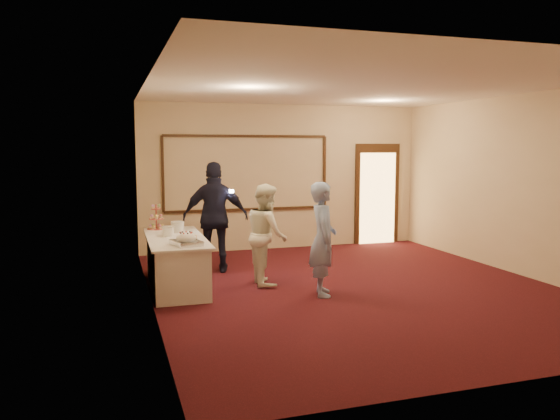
% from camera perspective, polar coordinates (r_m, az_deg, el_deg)
% --- Properties ---
extents(floor, '(7.00, 7.00, 0.00)m').
position_cam_1_polar(floor, '(8.44, 7.81, -8.05)').
color(floor, black).
rests_on(floor, ground).
extents(room_walls, '(6.04, 7.04, 3.02)m').
position_cam_1_polar(room_walls, '(8.17, 8.03, 5.83)').
color(room_walls, beige).
rests_on(room_walls, floor).
extents(wall_molding, '(3.45, 0.04, 1.55)m').
position_cam_1_polar(wall_molding, '(11.19, -3.44, 3.89)').
color(wall_molding, black).
rests_on(wall_molding, room_walls).
extents(doorway, '(1.05, 0.07, 2.20)m').
position_cam_1_polar(doorway, '(12.26, 10.10, 1.60)').
color(doorway, black).
rests_on(doorway, floor).
extents(buffet_table, '(0.88, 2.20, 0.77)m').
position_cam_1_polar(buffet_table, '(8.48, -10.81, -5.34)').
color(buffet_table, white).
rests_on(buffet_table, floor).
extents(pavlova_tray, '(0.44, 0.51, 0.18)m').
position_cam_1_polar(pavlova_tray, '(7.68, -9.78, -3.08)').
color(pavlova_tray, silver).
rests_on(pavlova_tray, buffet_table).
extents(cupcake_stand, '(0.31, 0.31, 0.45)m').
position_cam_1_polar(cupcake_stand, '(9.27, -12.80, -0.96)').
color(cupcake_stand, '#C2504A').
rests_on(cupcake_stand, buffet_table).
extents(plate_stack_a, '(0.18, 0.18, 0.15)m').
position_cam_1_polar(plate_stack_a, '(8.51, -11.62, -2.18)').
color(plate_stack_a, white).
rests_on(plate_stack_a, buffet_table).
extents(plate_stack_b, '(0.21, 0.21, 0.18)m').
position_cam_1_polar(plate_stack_b, '(8.84, -10.64, -1.76)').
color(plate_stack_b, white).
rests_on(plate_stack_b, buffet_table).
extents(tart, '(0.26, 0.26, 0.05)m').
position_cam_1_polar(tart, '(8.16, -9.47, -2.87)').
color(tart, white).
rests_on(tart, buffet_table).
extents(man, '(0.53, 0.68, 1.63)m').
position_cam_1_polar(man, '(7.83, 4.50, -3.03)').
color(man, '#90A8E3').
rests_on(man, floor).
extents(woman, '(0.65, 0.80, 1.56)m').
position_cam_1_polar(woman, '(8.47, -1.40, -2.53)').
color(woman, white).
rests_on(woman, floor).
extents(guest, '(1.18, 0.69, 1.88)m').
position_cam_1_polar(guest, '(9.30, -6.76, -0.77)').
color(guest, black).
rests_on(guest, floor).
extents(camera_flash, '(0.08, 0.05, 0.05)m').
position_cam_1_polar(camera_flash, '(9.10, -5.10, 1.97)').
color(camera_flash, white).
rests_on(camera_flash, guest).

